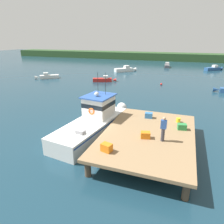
{
  "coord_description": "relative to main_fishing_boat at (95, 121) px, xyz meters",
  "views": [
    {
      "loc": [
        6.74,
        -12.63,
        7.36
      ],
      "look_at": [
        1.2,
        2.63,
        1.4
      ],
      "focal_mm": 32.59,
      "sensor_mm": 36.0,
      "label": 1
    }
  ],
  "objects": [
    {
      "name": "bait_bucket",
      "position": [
        6.33,
        1.57,
        0.36
      ],
      "size": [
        0.32,
        0.32,
        0.34
      ],
      "primitive_type": "cylinder",
      "color": "yellow",
      "rests_on": "dock"
    },
    {
      "name": "moored_boat_outer_mooring",
      "position": [
        12.52,
        40.49,
        -0.58
      ],
      "size": [
        4.36,
        3.82,
        1.23
      ],
      "color": "#285184",
      "rests_on": "ground"
    },
    {
      "name": "main_fishing_boat",
      "position": [
        0.0,
        0.0,
        0.0
      ],
      "size": [
        3.53,
        9.95,
        4.8
      ],
      "color": "white",
      "rests_on": "ground"
    },
    {
      "name": "moored_boat_off_the_point",
      "position": [
        -7.06,
        19.3,
        -0.65
      ],
      "size": [
        4.15,
        2.22,
        1.05
      ],
      "color": "red",
      "rests_on": "ground"
    },
    {
      "name": "deckhand_by_the_boat",
      "position": [
        5.55,
        -1.95,
        1.05
      ],
      "size": [
        0.36,
        0.22,
        1.63
      ],
      "color": "#383842",
      "rests_on": "dock"
    },
    {
      "name": "far_shoreline",
      "position": [
        -0.27,
        60.81,
        0.19
      ],
      "size": [
        120.0,
        8.0,
        2.4
      ],
      "primitive_type": "cube",
      "color": "#284723",
      "rests_on": "ground"
    },
    {
      "name": "crate_stack_mid_dock",
      "position": [
        6.65,
        0.26,
        0.4
      ],
      "size": [
        0.67,
        0.54,
        0.42
      ],
      "primitive_type": "cube",
      "rotation": [
        0.0,
        0.0,
        0.19
      ],
      "color": "#2D8442",
      "rests_on": "dock"
    },
    {
      "name": "crate_stack_near_edge",
      "position": [
        4.46,
        -1.92,
        0.41
      ],
      "size": [
        0.69,
        0.58,
        0.43
      ],
      "primitive_type": "cube",
      "rotation": [
        0.0,
        0.0,
        0.26
      ],
      "color": "orange",
      "rests_on": "dock"
    },
    {
      "name": "ground_plane",
      "position": [
        -0.27,
        -1.19,
        -1.01
      ],
      "size": [
        200.0,
        200.0,
        0.0
      ],
      "primitive_type": "plane",
      "color": "#193847"
    },
    {
      "name": "dock",
      "position": [
        4.53,
        -1.19,
        0.07
      ],
      "size": [
        6.0,
        9.0,
        1.2
      ],
      "color": "#4C3D2D",
      "rests_on": "ground"
    },
    {
      "name": "moored_boat_mid_harbor",
      "position": [
        -6.78,
        31.52,
        -0.55
      ],
      "size": [
        4.59,
        4.36,
        1.34
      ],
      "color": "white",
      "rests_on": "ground"
    },
    {
      "name": "moored_boat_far_left",
      "position": [
        -18.26,
        18.34,
        -0.62
      ],
      "size": [
        3.98,
        3.42,
        1.12
      ],
      "color": "silver",
      "rests_on": "ground"
    },
    {
      "name": "crate_single_far",
      "position": [
        4.02,
        1.68,
        0.41
      ],
      "size": [
        0.65,
        0.5,
        0.43
      ],
      "primitive_type": "cube",
      "rotation": [
        0.0,
        0.0,
        0.11
      ],
      "color": "#3370B2",
      "rests_on": "dock"
    },
    {
      "name": "moored_boat_far_right",
      "position": [
        1.54,
        42.25,
        -0.59
      ],
      "size": [
        1.56,
        4.87,
        1.22
      ],
      "color": "#4C4C51",
      "rests_on": "ground"
    },
    {
      "name": "mooring_buoy_channel_marker",
      "position": [
        2.86,
        19.88,
        -0.84
      ],
      "size": [
        0.34,
        0.34,
        0.34
      ],
      "primitive_type": "sphere",
      "color": "red",
      "rests_on": "ground"
    },
    {
      "name": "crate_single_by_cleat",
      "position": [
        2.68,
        -4.31,
        0.43
      ],
      "size": [
        0.69,
        0.58,
        0.47
      ],
      "primitive_type": "cube",
      "rotation": [
        0.0,
        0.0,
        -0.26
      ],
      "color": "orange",
      "rests_on": "dock"
    },
    {
      "name": "mooring_buoy_spare_mooring",
      "position": [
        -2.12,
        6.34,
        -0.84
      ],
      "size": [
        0.34,
        0.34,
        0.34
      ],
      "primitive_type": "sphere",
      "color": "red",
      "rests_on": "ground"
    }
  ]
}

